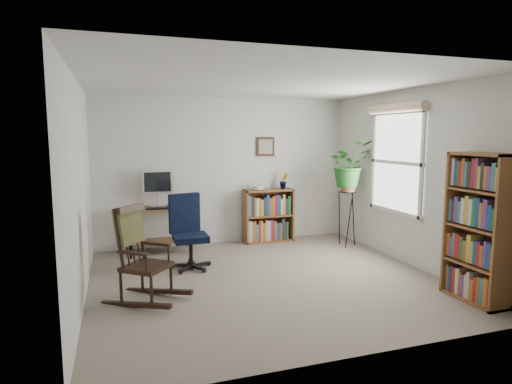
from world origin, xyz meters
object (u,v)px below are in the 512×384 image
object	(u,v)px
desk	(160,230)
rocking_chair	(146,253)
low_bookshelf	(268,216)
office_chair	(190,232)
tall_bookshelf	(478,228)

from	to	relation	value
desk	rocking_chair	xyz separation A→B (m)	(-0.33, -1.96, 0.18)
low_bookshelf	rocking_chair	bearing A→B (deg)	-135.86
desk	rocking_chair	world-z (taller)	rocking_chair
rocking_chair	low_bookshelf	size ratio (longest dim) A/B	1.20
office_chair	low_bookshelf	xyz separation A→B (m)	(1.50, 1.09, -0.07)
office_chair	low_bookshelf	bearing A→B (deg)	23.19
rocking_chair	low_bookshelf	world-z (taller)	rocking_chair
desk	tall_bookshelf	size ratio (longest dim) A/B	0.60
office_chair	desk	bearing A→B (deg)	94.96
rocking_chair	tall_bookshelf	world-z (taller)	tall_bookshelf
rocking_chair	tall_bookshelf	size ratio (longest dim) A/B	0.66
rocking_chair	office_chair	bearing A→B (deg)	6.94
tall_bookshelf	desk	bearing A→B (deg)	135.00
desk	low_bookshelf	size ratio (longest dim) A/B	1.09
desk	office_chair	xyz separation A→B (m)	(0.31, -0.97, 0.16)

